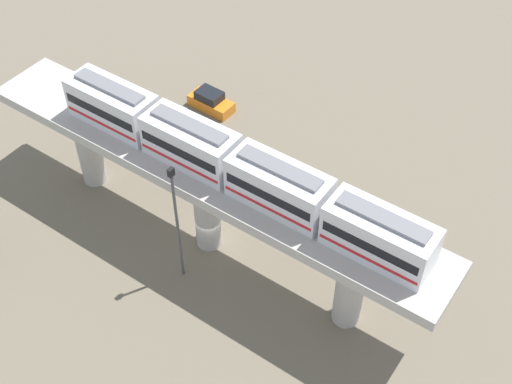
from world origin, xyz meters
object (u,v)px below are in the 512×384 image
Objects in this scene: parked_car_orange at (211,101)px; parked_car_silver at (154,119)px; train at (234,164)px; signal_post at (177,220)px.

parked_car_silver is (-4.80, 2.58, 0.00)m from parked_car_orange.
train is 6.15× the size of parked_car_silver.
train is 2.63× the size of signal_post.
train reaches higher than parked_car_silver.
train is 6.44× the size of parked_car_orange.
train is 5.46m from signal_post.
signal_post is at bearing -146.55° from parked_car_orange.
parked_car_orange is 0.41× the size of signal_post.
parked_car_orange is (12.58, 11.98, -8.64)m from train.
train is at bearing -107.15° from parked_car_silver.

